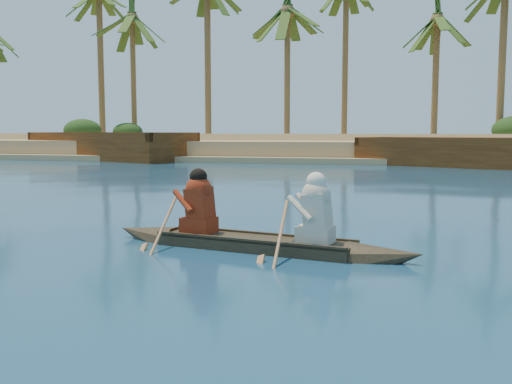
% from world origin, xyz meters
% --- Properties ---
extents(sandy_embankment, '(150.00, 51.00, 1.50)m').
position_xyz_m(sandy_embankment, '(0.00, 46.89, 0.53)').
color(sandy_embankment, tan).
rests_on(sandy_embankment, ground).
extents(palm_grove, '(110.00, 14.00, 16.00)m').
position_xyz_m(palm_grove, '(0.00, 35.00, 8.00)').
color(palm_grove, '#39541D').
rests_on(palm_grove, ground).
extents(shrub_cluster, '(100.00, 6.00, 2.40)m').
position_xyz_m(shrub_cluster, '(0.00, 31.50, 1.20)').
color(shrub_cluster, '#183613').
rests_on(shrub_cluster, ground).
extents(canoe, '(5.52, 1.76, 1.51)m').
position_xyz_m(canoe, '(-8.00, -2.22, 0.29)').
color(canoe, '#3A3220').
rests_on(canoe, ground).
extents(barge_left, '(13.82, 9.32, 2.20)m').
position_xyz_m(barge_left, '(-25.26, 24.75, 0.77)').
color(barge_left, brown).
rests_on(barge_left, ground).
extents(barge_mid, '(11.77, 7.92, 1.87)m').
position_xyz_m(barge_mid, '(-2.38, 22.30, 0.65)').
color(barge_mid, brown).
rests_on(barge_mid, ground).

